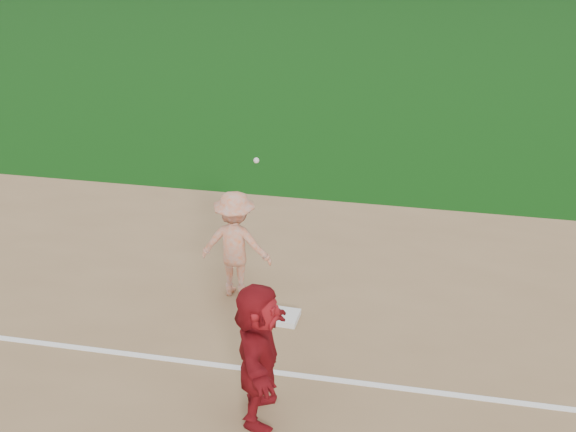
# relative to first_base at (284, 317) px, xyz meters

# --- Properties ---
(ground) EXTENTS (160.00, 160.00, 0.00)m
(ground) POSITION_rel_first_base_xyz_m (-0.14, -0.49, -0.07)
(ground) COLOR #0D3C0B
(ground) RESTS_ON ground
(foul_line) EXTENTS (60.00, 0.10, 0.01)m
(foul_line) POSITION_rel_first_base_xyz_m (-0.14, -1.29, -0.04)
(foul_line) COLOR white
(foul_line) RESTS_ON infield_dirt
(first_base) EXTENTS (0.45, 0.45, 0.10)m
(first_base) POSITION_rel_first_base_xyz_m (0.00, 0.00, 0.00)
(first_base) COLOR silver
(first_base) RESTS_ON infield_dirt
(base_runner) EXTENTS (0.78, 1.82, 1.90)m
(base_runner) POSITION_rel_first_base_xyz_m (0.12, -2.16, 0.90)
(base_runner) COLOR maroon
(base_runner) RESTS_ON infield_dirt
(first_base_play) EXTENTS (1.17, 0.95, 2.61)m
(first_base_play) POSITION_rel_first_base_xyz_m (-0.91, 0.62, 0.84)
(first_base_play) COLOR #ADADAF
(first_base_play) RESTS_ON infield_dirt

